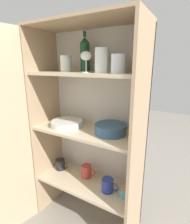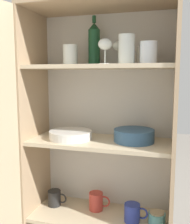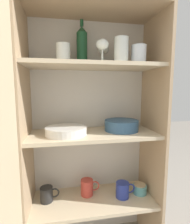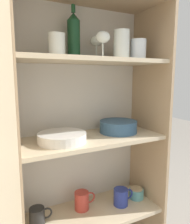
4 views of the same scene
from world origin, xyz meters
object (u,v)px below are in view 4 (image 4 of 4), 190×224
(storage_jar, at_px, (136,193))
(mixing_bowl_large, at_px, (118,126))
(coffee_mug_primary, at_px, (82,200))
(wine_bottle, at_px, (74,36))
(plate_stack_white, at_px, (62,137))

(storage_jar, bearing_deg, mixing_bowl_large, 173.29)
(coffee_mug_primary, bearing_deg, wine_bottle, 125.20)
(plate_stack_white, xyz_separation_m, mixing_bowl_large, (0.34, 0.03, 0.01))
(wine_bottle, xyz_separation_m, coffee_mug_primary, (0.02, -0.03, -0.89))
(wine_bottle, bearing_deg, coffee_mug_primary, -54.80)
(wine_bottle, xyz_separation_m, plate_stack_white, (-0.11, -0.10, -0.49))
(mixing_bowl_large, relative_size, coffee_mug_primary, 1.70)
(wine_bottle, distance_m, storage_jar, 0.98)
(plate_stack_white, relative_size, mixing_bowl_large, 1.12)
(plate_stack_white, bearing_deg, storage_jar, 2.15)
(coffee_mug_primary, bearing_deg, plate_stack_white, -153.98)
(wine_bottle, relative_size, plate_stack_white, 1.13)
(wine_bottle, height_order, coffee_mug_primary, wine_bottle)
(plate_stack_white, height_order, storage_jar, plate_stack_white)
(storage_jar, bearing_deg, wine_bottle, 167.94)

